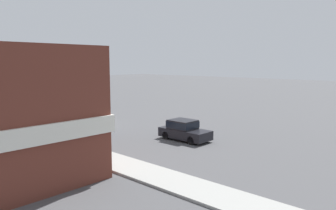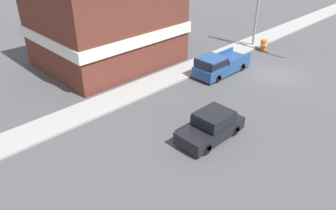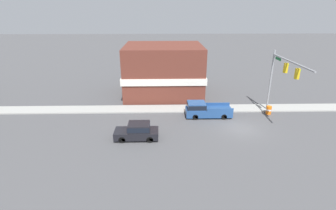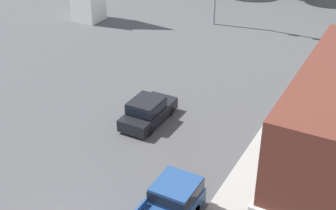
# 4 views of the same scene
# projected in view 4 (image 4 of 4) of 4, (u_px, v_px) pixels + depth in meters

# --- Properties ---
(car_lead) EXTENTS (1.88, 4.28, 1.63)m
(car_lead) POSITION_uv_depth(u_px,v_px,m) (148.00, 110.00, 28.78)
(car_lead) COLOR black
(car_lead) RESTS_ON ground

